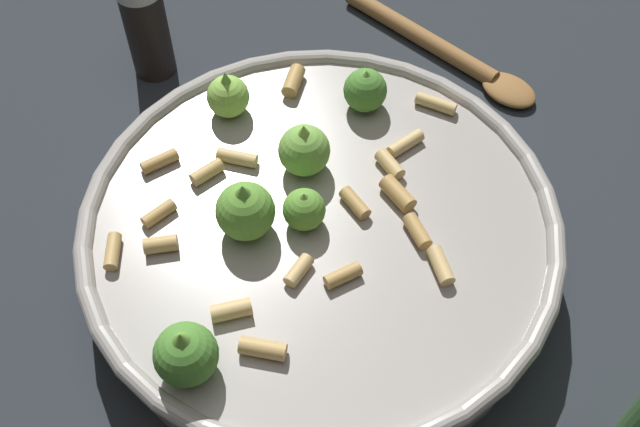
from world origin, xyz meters
The scene contains 4 objects.
ground_plane centered at (0.00, 0.00, 0.00)m, with size 2.40×2.40×0.00m, color #23282D.
cooking_pan centered at (0.00, 0.00, 0.03)m, with size 0.35×0.35×0.10m.
pepper_shaker centered at (-0.26, 0.03, 0.05)m, with size 0.04×0.04×0.10m.
wooden_spoon centered at (-0.08, 0.24, 0.01)m, with size 0.21×0.04×0.02m.
Camera 1 is at (0.24, -0.22, 0.51)m, focal length 44.08 mm.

